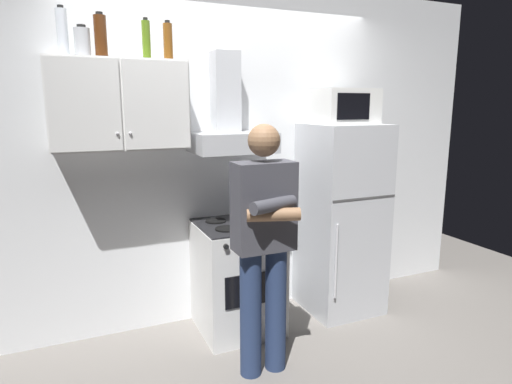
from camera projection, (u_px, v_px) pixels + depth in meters
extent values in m
plane|color=slate|center=(256.00, 341.00, 3.28)|extent=(7.00, 7.00, 0.00)
cube|color=white|center=(227.00, 155.00, 3.56)|extent=(4.80, 0.10, 2.70)
cube|color=silver|center=(119.00, 105.00, 2.95)|extent=(0.90, 0.34, 0.60)
cube|color=silver|center=(84.00, 105.00, 2.70)|extent=(0.43, 0.01, 0.58)
cube|color=silver|center=(157.00, 105.00, 2.88)|extent=(0.43, 0.01, 0.58)
sphere|color=#B2B2B7|center=(117.00, 133.00, 2.80)|extent=(0.02, 0.02, 0.02)
sphere|color=#B2B2B7|center=(130.00, 133.00, 2.83)|extent=(0.02, 0.02, 0.02)
cube|color=silver|center=(237.00, 278.00, 3.40)|extent=(0.60, 0.60, 0.85)
cube|color=black|center=(237.00, 224.00, 3.32)|extent=(0.59, 0.59, 0.01)
cube|color=black|center=(253.00, 289.00, 3.13)|extent=(0.42, 0.01, 0.24)
cylinder|color=black|center=(226.00, 229.00, 3.16)|extent=(0.16, 0.16, 0.01)
cylinder|color=black|center=(259.00, 225.00, 3.26)|extent=(0.16, 0.16, 0.01)
cylinder|color=black|center=(216.00, 221.00, 3.37)|extent=(0.16, 0.16, 0.01)
cylinder|color=black|center=(247.00, 218.00, 3.48)|extent=(0.16, 0.16, 0.01)
cylinder|color=black|center=(226.00, 247.00, 2.97)|extent=(0.04, 0.02, 0.04)
cylinder|color=black|center=(244.00, 244.00, 3.02)|extent=(0.04, 0.02, 0.04)
cylinder|color=black|center=(262.00, 242.00, 3.08)|extent=(0.04, 0.02, 0.04)
cylinder|color=black|center=(279.00, 240.00, 3.13)|extent=(0.04, 0.02, 0.04)
cube|color=#B7BABF|center=(232.00, 142.00, 3.27)|extent=(0.60, 0.44, 0.15)
cube|color=#B7BABF|center=(225.00, 92.00, 3.32)|extent=(0.20, 0.16, 0.60)
cube|color=silver|center=(341.00, 219.00, 3.70)|extent=(0.60, 0.60, 1.60)
cube|color=#4C4C4C|center=(365.00, 198.00, 3.38)|extent=(0.59, 0.01, 0.01)
cylinder|color=silver|center=(336.00, 262.00, 3.37)|extent=(0.02, 0.02, 0.60)
cube|color=silver|center=(344.00, 106.00, 3.54)|extent=(0.48, 0.36, 0.28)
cube|color=black|center=(354.00, 106.00, 3.36)|extent=(0.30, 0.01, 0.20)
cylinder|color=navy|center=(251.00, 314.00, 2.81)|extent=(0.14, 0.14, 0.85)
cylinder|color=navy|center=(276.00, 309.00, 2.88)|extent=(0.14, 0.14, 0.85)
cube|color=#3F3F47|center=(264.00, 206.00, 2.71)|extent=(0.38, 0.20, 0.56)
cylinder|color=#3F3F47|center=(274.00, 205.00, 2.57)|extent=(0.33, 0.17, 0.08)
cylinder|color=#8C6647|center=(273.00, 215.00, 2.59)|extent=(0.33, 0.17, 0.08)
sphere|color=#8C6647|center=(264.00, 140.00, 2.63)|extent=(0.20, 0.20, 0.20)
cylinder|color=#B7BABF|center=(259.00, 216.00, 3.25)|extent=(0.18, 0.18, 0.12)
cylinder|color=black|center=(244.00, 212.00, 3.19)|extent=(0.05, 0.01, 0.01)
cylinder|color=black|center=(273.00, 209.00, 3.29)|extent=(0.05, 0.01, 0.01)
cylinder|color=brown|center=(168.00, 43.00, 3.04)|extent=(0.06, 0.06, 0.26)
cylinder|color=black|center=(167.00, 22.00, 3.02)|extent=(0.04, 0.04, 0.02)
cylinder|color=#B2B5BA|center=(82.00, 43.00, 2.80)|extent=(0.10, 0.10, 0.18)
cylinder|color=black|center=(81.00, 26.00, 2.78)|extent=(0.05, 0.05, 0.02)
cylinder|color=#4C6B19|center=(146.00, 41.00, 2.96)|extent=(0.06, 0.06, 0.26)
cylinder|color=black|center=(145.00, 19.00, 2.93)|extent=(0.03, 0.03, 0.02)
cylinder|color=#47230F|center=(101.00, 37.00, 2.84)|extent=(0.08, 0.08, 0.27)
cylinder|color=black|center=(99.00, 14.00, 2.81)|extent=(0.04, 0.04, 0.02)
cylinder|color=silver|center=(62.00, 33.00, 2.77)|extent=(0.07, 0.07, 0.30)
cylinder|color=black|center=(60.00, 7.00, 2.73)|extent=(0.04, 0.04, 0.02)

